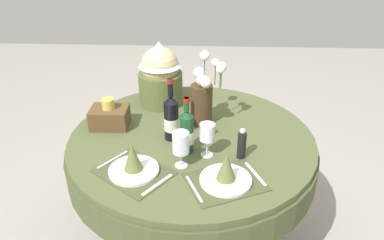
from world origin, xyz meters
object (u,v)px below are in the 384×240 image
dining_table (192,155)px  woven_basket_side_left (110,116)px  wine_bottle_centre (187,131)px  wine_glass_left (181,143)px  wine_glass_right (207,133)px  pepper_mill (242,144)px  wine_bottle_left (171,118)px  place_setting_left (133,164)px  flower_vase (203,96)px  gift_tub_back_left (160,72)px  place_setting_right (226,174)px

dining_table → woven_basket_side_left: woven_basket_side_left is taller
wine_bottle_centre → wine_glass_left: wine_bottle_centre is taller
woven_basket_side_left → wine_bottle_centre: bearing=-27.5°
wine_glass_left → wine_glass_right: bearing=37.7°
pepper_mill → woven_basket_side_left: bearing=158.7°
wine_bottle_left → wine_glass_right: wine_bottle_left is taller
place_setting_left → dining_table: bearing=53.3°
wine_glass_left → dining_table: bearing=82.2°
flower_vase → wine_glass_right: size_ratio=2.26×
wine_bottle_left → gift_tub_back_left: 0.46m
wine_bottle_left → pepper_mill: size_ratio=2.07×
wine_glass_right → gift_tub_back_left: (-0.30, 0.59, 0.08)m
wine_bottle_left → wine_bottle_centre: (0.09, -0.12, -0.01)m
place_setting_left → pepper_mill: pepper_mill is taller
flower_vase → wine_glass_right: 0.34m
place_setting_left → wine_bottle_left: 0.36m
place_setting_right → wine_glass_right: wine_glass_right is taller
wine_bottle_left → gift_tub_back_left: (-0.11, 0.44, 0.09)m
wine_bottle_centre → pepper_mill: 0.28m
woven_basket_side_left → place_setting_right: bearing=-36.9°
place_setting_right → pepper_mill: pepper_mill is taller
wine_glass_left → place_setting_left: bearing=-164.0°
dining_table → pepper_mill: bearing=-37.8°
wine_bottle_left → wine_glass_left: (0.07, -0.25, 0.00)m
wine_bottle_left → gift_tub_back_left: gift_tub_back_left is taller
wine_glass_right → wine_glass_left: bearing=-142.3°
wine_glass_left → wine_glass_right: (0.12, 0.10, 0.00)m
place_setting_left → woven_basket_side_left: (-0.22, 0.44, 0.02)m
wine_bottle_left → pepper_mill: (0.37, -0.17, -0.05)m
wine_bottle_centre → place_setting_left: bearing=-140.9°
woven_basket_side_left → gift_tub_back_left: bearing=50.8°
wine_glass_right → flower_vase: bearing=94.9°
place_setting_left → wine_glass_right: size_ratio=2.36×
flower_vase → pepper_mill: flower_vase is taller
flower_vase → wine_bottle_centre: bearing=-104.1°
flower_vase → gift_tub_back_left: bearing=136.9°
wine_bottle_left → woven_basket_side_left: bearing=162.3°
place_setting_left → wine_bottle_left: (0.15, 0.32, 0.08)m
place_setting_left → wine_bottle_left: bearing=64.4°
wine_bottle_centre → wine_glass_left: (-0.02, -0.13, 0.01)m
woven_basket_side_left → dining_table: bearing=-10.3°
place_setting_right → wine_glass_right: 0.25m
place_setting_left → place_setting_right: bearing=-7.1°
place_setting_right → woven_basket_side_left: bearing=143.1°
dining_table → place_setting_left: size_ratio=3.24×
place_setting_left → gift_tub_back_left: (0.04, 0.75, 0.17)m
dining_table → place_setting_right: bearing=-66.6°
place_setting_left → flower_vase: (0.32, 0.50, 0.13)m
place_setting_right → place_setting_left: bearing=172.9°
dining_table → wine_bottle_left: bearing=-163.6°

